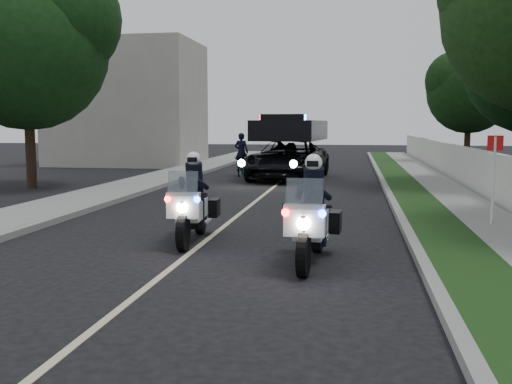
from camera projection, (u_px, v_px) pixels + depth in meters
ground at (102, 323)px, 6.95m from camera, size 120.00×120.00×0.00m
curb_right at (395, 207)px, 16.06m from camera, size 0.20×60.00×0.15m
grass_verge at (422, 208)px, 15.94m from camera, size 1.20×60.00×0.16m
sidewalk_right at (471, 209)px, 15.73m from camera, size 1.40×60.00×0.16m
property_wall at (512, 185)px, 15.49m from camera, size 0.22×60.00×1.50m
curb_left at (114, 201)px, 17.40m from camera, size 0.20×60.00×0.15m
sidewalk_left at (80, 200)px, 17.58m from camera, size 2.00×60.00×0.16m
building_far at (128, 104)px, 33.64m from camera, size 8.00×6.00×7.00m
lane_marking at (249, 206)px, 16.74m from camera, size 0.12×50.00×0.01m
police_moto_left at (193, 241)px, 11.78m from camera, size 0.91×2.19×1.82m
police_moto_right at (311, 263)px, 9.96m from camera, size 0.90×2.24×1.87m
police_suv at (288, 179)px, 25.09m from camera, size 3.38×6.32×2.95m
bicycle at (241, 176)px, 26.67m from camera, size 0.70×1.75×0.90m
cyclist at (241, 176)px, 26.67m from camera, size 0.67×0.49×1.76m
sign_post at (491, 230)px, 13.00m from camera, size 0.40×0.40×2.18m
tree_right_e at (466, 163)px, 34.94m from camera, size 5.16×5.16×8.28m
tree_left_near at (32, 188)px, 21.58m from camera, size 7.43×7.43×9.87m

